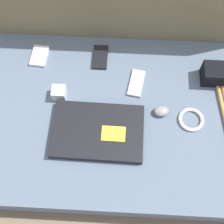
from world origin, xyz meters
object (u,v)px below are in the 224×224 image
object	(u,v)px
phone_silver	(136,83)
computer_mouse	(161,111)
phone_black	(100,57)
charger_brick	(59,93)
laptop	(98,131)
camera_pouch	(216,74)
phone_small	(40,56)

from	to	relation	value
phone_silver	computer_mouse	bearing A→B (deg)	-42.22
phone_black	charger_brick	distance (m)	0.24
laptop	camera_pouch	world-z (taller)	camera_pouch
laptop	charger_brick	xyz separation A→B (m)	(-0.17, 0.15, 0.01)
phone_silver	charger_brick	world-z (taller)	charger_brick
computer_mouse	phone_black	xyz separation A→B (m)	(-0.26, 0.25, -0.01)
phone_small	phone_black	bearing A→B (deg)	5.99
phone_small	camera_pouch	distance (m)	0.75
computer_mouse	camera_pouch	xyz separation A→B (m)	(0.22, 0.17, 0.02)
computer_mouse	camera_pouch	size ratio (longest dim) A/B	0.57
camera_pouch	phone_silver	bearing A→B (deg)	-172.92
laptop	computer_mouse	distance (m)	0.26
laptop	phone_black	size ratio (longest dim) A/B	2.96
phone_black	phone_small	bearing A→B (deg)	-177.78
computer_mouse	charger_brick	size ratio (longest dim) A/B	1.23
phone_black	charger_brick	bearing A→B (deg)	-128.20
laptop	phone_silver	size ratio (longest dim) A/B	2.66
computer_mouse	phone_silver	xyz separation A→B (m)	(-0.10, 0.13, -0.01)
phone_small	laptop	bearing A→B (deg)	-46.38
phone_silver	phone_black	size ratio (longest dim) A/B	1.11
phone_small	computer_mouse	bearing A→B (deg)	-20.49
laptop	charger_brick	bearing A→B (deg)	138.21
phone_small	camera_pouch	bearing A→B (deg)	-1.26
charger_brick	computer_mouse	bearing A→B (deg)	-7.89
phone_silver	charger_brick	distance (m)	0.32
phone_black	camera_pouch	bearing A→B (deg)	-8.93
laptop	phone_small	xyz separation A→B (m)	(-0.28, 0.34, -0.01)
phone_black	camera_pouch	distance (m)	0.49
computer_mouse	charger_brick	bearing A→B (deg)	164.43
laptop	phone_silver	world-z (taller)	laptop
laptop	computer_mouse	bearing A→B (deg)	22.87
computer_mouse	phone_black	world-z (taller)	computer_mouse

